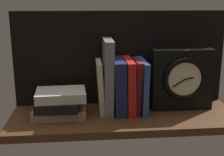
# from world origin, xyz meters

# --- Properties ---
(ground_plane) EXTENTS (0.77, 0.27, 0.03)m
(ground_plane) POSITION_xyz_m (0.00, 0.00, -0.01)
(ground_plane) COLOR #4C2D19
(back_panel) EXTENTS (0.77, 0.01, 0.34)m
(back_panel) POSITION_xyz_m (0.00, 0.13, 0.17)
(back_panel) COLOR black
(back_panel) RESTS_ON ground_plane
(book_cream_twain) EXTENTS (0.03, 0.12, 0.18)m
(book_cream_twain) POSITION_xyz_m (-0.08, 0.04, 0.09)
(book_cream_twain) COLOR beige
(book_cream_twain) RESTS_ON ground_plane
(book_gray_chess) EXTENTS (0.03, 0.14, 0.25)m
(book_gray_chess) POSITION_xyz_m (-0.05, 0.04, 0.13)
(book_gray_chess) COLOR gray
(book_gray_chess) RESTS_ON ground_plane
(book_navy_bierce) EXTENTS (0.04, 0.15, 0.18)m
(book_navy_bierce) POSITION_xyz_m (-0.02, 0.04, 0.09)
(book_navy_bierce) COLOR #192147
(book_navy_bierce) RESTS_ON ground_plane
(book_red_requiem) EXTENTS (0.03, 0.16, 0.18)m
(book_red_requiem) POSITION_xyz_m (0.02, 0.04, 0.09)
(book_red_requiem) COLOR red
(book_red_requiem) RESTS_ON ground_plane
(book_maroon_dawkins) EXTENTS (0.03, 0.13, 0.18)m
(book_maroon_dawkins) POSITION_xyz_m (0.04, 0.04, 0.09)
(book_maroon_dawkins) COLOR maroon
(book_maroon_dawkins) RESTS_ON ground_plane
(book_blue_modern) EXTENTS (0.02, 0.16, 0.18)m
(book_blue_modern) POSITION_xyz_m (0.07, 0.04, 0.09)
(book_blue_modern) COLOR #2D4C8E
(book_blue_modern) RESTS_ON ground_plane
(framed_clock) EXTENTS (0.21, 0.07, 0.21)m
(framed_clock) POSITION_xyz_m (0.21, 0.04, 0.11)
(framed_clock) COLOR black
(framed_clock) RESTS_ON ground_plane
(book_stack_side) EXTENTS (0.18, 0.13, 0.09)m
(book_stack_side) POSITION_xyz_m (-0.22, 0.01, 0.04)
(book_stack_side) COLOR #9E8966
(book_stack_side) RESTS_ON ground_plane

